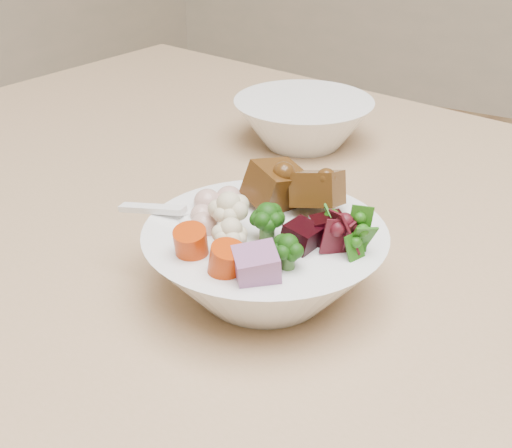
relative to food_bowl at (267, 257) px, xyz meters
The scene contains 3 objects.
food_bowl is the anchor object (origin of this frame).
soup_spoon 0.07m from the food_bowl, 167.42° to the right, with size 0.09×0.03×0.02m.
side_bowl 0.32m from the food_bowl, 110.54° to the left, with size 0.16×0.16×0.05m, color white, non-canonical shape.
Camera 1 is at (-0.24, -0.30, 1.13)m, focal length 50.00 mm.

